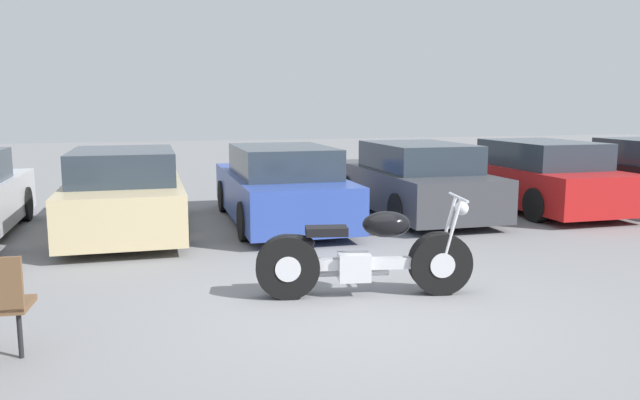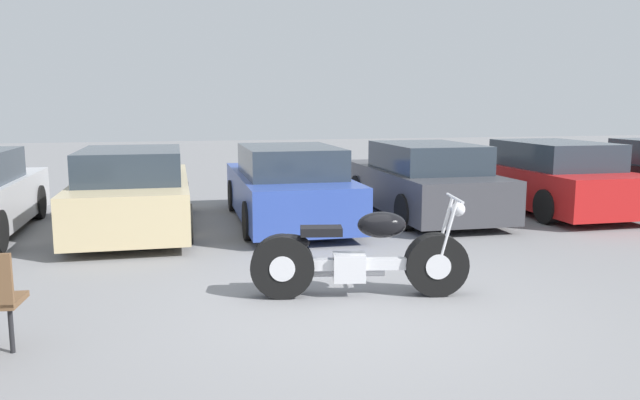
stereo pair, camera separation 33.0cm
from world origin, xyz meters
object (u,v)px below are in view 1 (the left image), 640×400
at_px(parked_car_red, 535,177).
at_px(parked_car_champagne, 125,193).
at_px(motorcycle, 363,257).
at_px(parked_car_dark_grey, 413,181).
at_px(parked_car_blue, 281,187).

bearing_deg(parked_car_red, parked_car_champagne, -178.25).
bearing_deg(motorcycle, parked_car_dark_grey, 60.39).
bearing_deg(motorcycle, parked_car_blue, 89.88).
height_order(parked_car_champagne, parked_car_dark_grey, same).
xyz_separation_m(motorcycle, parked_car_champagne, (-2.57, 4.28, 0.20)).
distance_m(parked_car_champagne, parked_car_blue, 2.58).
bearing_deg(parked_car_red, motorcycle, -138.85).
bearing_deg(motorcycle, parked_car_champagne, 120.99).
height_order(motorcycle, parked_car_red, parked_car_red).
bearing_deg(parked_car_blue, parked_car_champagne, -178.48).
bearing_deg(parked_car_blue, parked_car_dark_grey, 4.59).
distance_m(parked_car_dark_grey, parked_car_red, 2.58).
xyz_separation_m(motorcycle, parked_car_red, (5.17, 4.51, 0.20)).
distance_m(motorcycle, parked_car_red, 6.86).
height_order(motorcycle, parked_car_champagne, parked_car_champagne).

